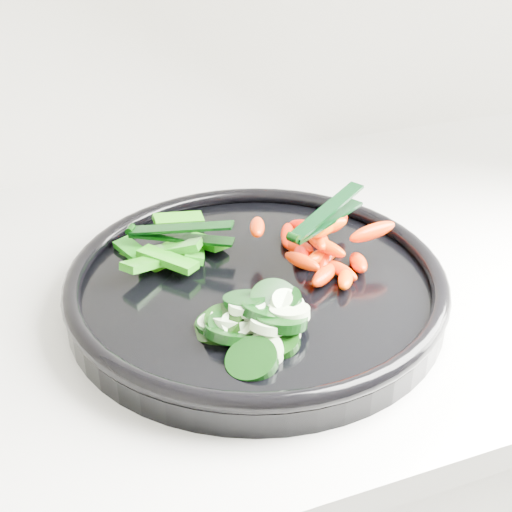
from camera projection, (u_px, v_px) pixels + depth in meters
name	position (u px, v px, depth m)	size (l,w,h in m)	color
veggie_tray	(256.00, 286.00, 0.70)	(0.43, 0.43, 0.04)	black
cucumber_pile	(251.00, 323.00, 0.63)	(0.11, 0.13, 0.04)	black
carrot_pile	(321.00, 244.00, 0.73)	(0.15, 0.15, 0.05)	#DB3600
pepper_pile	(170.00, 251.00, 0.74)	(0.12, 0.12, 0.04)	#176C0A
tong_carrot	(325.00, 217.00, 0.71)	(0.11, 0.07, 0.02)	black
tong_pepper	(178.00, 233.00, 0.73)	(0.10, 0.07, 0.02)	black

